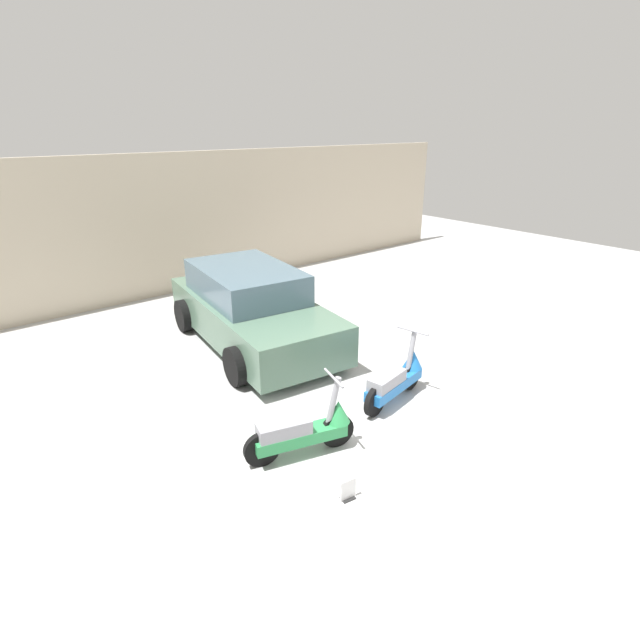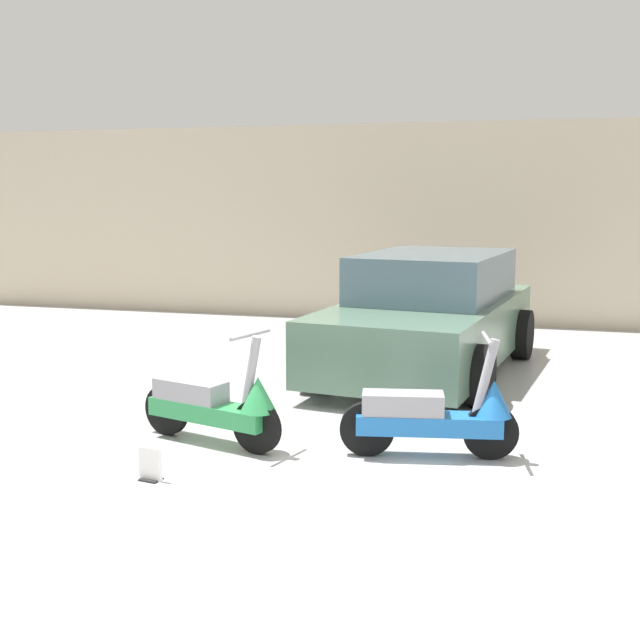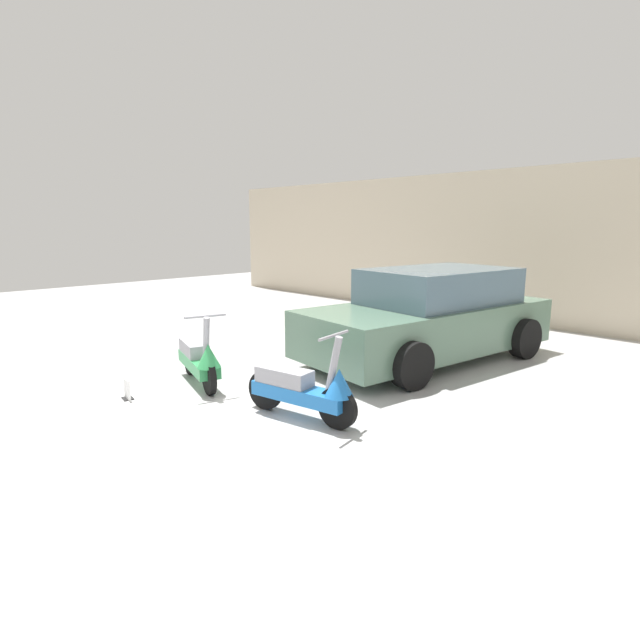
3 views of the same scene
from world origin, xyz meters
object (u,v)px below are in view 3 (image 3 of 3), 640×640
Objects in this scene: car_rear_left at (430,316)px; placard_near_left_scooter at (127,390)px; scooter_front_right at (304,388)px; scooter_front_left at (199,359)px.

car_rear_left is 4.68m from placard_near_left_scooter.
car_rear_left reaches higher than placard_near_left_scooter.
scooter_front_right is 2.35m from placard_near_left_scooter.
car_rear_left is (1.39, 3.42, 0.33)m from scooter_front_left.
scooter_front_left is 3.71m from car_rear_left.
scooter_front_right is 3.30m from car_rear_left.
scooter_front_right reaches higher than scooter_front_left.
car_rear_left is at bearing 88.49° from scooter_front_right.
scooter_front_right is at bearing 16.64° from car_rear_left.
scooter_front_right is at bearing 29.06° from placard_near_left_scooter.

